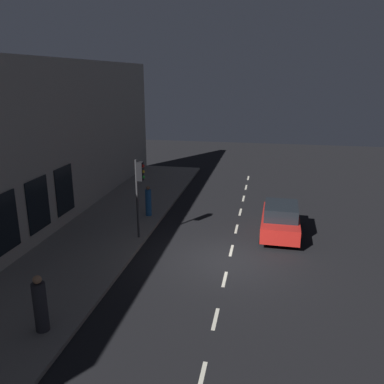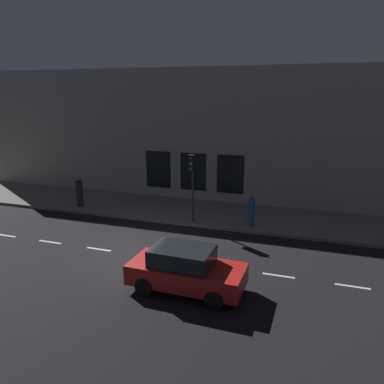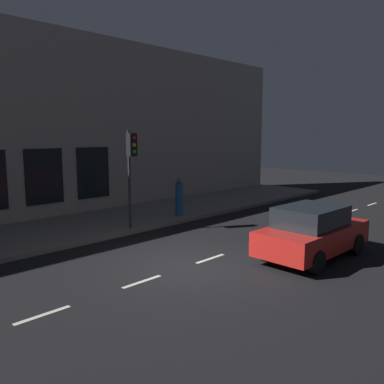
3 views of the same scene
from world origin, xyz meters
TOP-DOWN VIEW (x-y plane):
  - ground_plane at (0.00, 0.00)m, footprint 60.00×60.00m
  - sidewalk at (6.25, 0.00)m, footprint 4.50×32.00m
  - building_facade at (8.80, 0.00)m, footprint 0.65×32.00m
  - lane_centre_line at (0.00, -1.00)m, footprint 0.12×27.20m
  - traffic_light at (4.22, -1.34)m, footprint 0.45×0.32m
  - parked_car_1 at (-2.11, -3.21)m, footprint 1.91×4.04m
  - pedestrian_0 at (4.93, 5.93)m, footprint 0.54×0.54m
  - pedestrian_1 at (4.77, -4.31)m, footprint 0.37×0.37m

SIDE VIEW (x-z plane):
  - ground_plane at x=0.00m, z-range 0.00..0.00m
  - lane_centre_line at x=0.00m, z-range 0.00..0.01m
  - sidewalk at x=6.25m, z-range 0.00..0.15m
  - parked_car_1 at x=-2.11m, z-range 0.00..1.58m
  - pedestrian_1 at x=4.77m, z-range 0.09..1.73m
  - pedestrian_0 at x=4.93m, z-range 0.08..1.87m
  - traffic_light at x=4.22m, z-range 1.03..4.70m
  - building_facade at x=8.80m, z-range -0.01..8.18m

